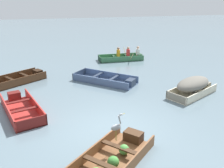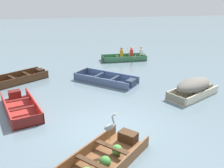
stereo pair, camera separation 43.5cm
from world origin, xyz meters
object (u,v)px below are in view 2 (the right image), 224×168
Objects in this scene: dinghy_wooden_brown_foreground at (106,158)px; skiff_dark_varnish_outer_moored at (23,78)px; skiff_cream_far_moored at (194,86)px; skiff_red_near_moored at (20,106)px; rowboat_green_with_crew at (127,57)px; heron_on_dinghy at (110,126)px; skiff_slate_blue_mid_moored at (108,80)px.

skiff_dark_varnish_outer_moored is at bearing 112.90° from dinghy_wooden_brown_foreground.
skiff_dark_varnish_outer_moored is at bearing 155.16° from skiff_cream_far_moored.
skiff_dark_varnish_outer_moored is (-0.38, 3.67, 0.00)m from skiff_red_near_moored.
rowboat_green_with_crew is (-1.38, 6.81, -0.24)m from skiff_cream_far_moored.
dinghy_wooden_brown_foreground is 11.26m from rowboat_green_with_crew.
heron_on_dinghy is (-4.51, -3.47, 0.39)m from skiff_cream_far_moored.
skiff_slate_blue_mid_moored is at bearing 143.73° from skiff_cream_far_moored.
dinghy_wooden_brown_foreground is at bearing -100.88° from skiff_slate_blue_mid_moored.
rowboat_green_with_crew is at bearing 73.03° from heron_on_dinghy.
skiff_red_near_moored is at bearing 179.98° from skiff_cream_far_moored.
rowboat_green_with_crew reaches higher than dinghy_wooden_brown_foreground.
rowboat_green_with_crew is (2.09, 4.26, 0.10)m from skiff_slate_blue_mid_moored.
skiff_cream_far_moored reaches higher than skiff_dark_varnish_outer_moored.
dinghy_wooden_brown_foreground is 1.08× the size of skiff_cream_far_moored.
heron_on_dinghy is (0.20, 0.48, 0.71)m from dinghy_wooden_brown_foreground.
skiff_dark_varnish_outer_moored reaches higher than dinghy_wooden_brown_foreground.
skiff_cream_far_moored reaches higher than skiff_red_near_moored.
skiff_slate_blue_mid_moored is (4.09, 2.54, -0.02)m from skiff_red_near_moored.
heron_on_dinghy reaches higher than skiff_slate_blue_mid_moored.
skiff_red_near_moored reaches higher than skiff_slate_blue_mid_moored.
skiff_dark_varnish_outer_moored is at bearing 115.61° from heron_on_dinghy.
skiff_red_near_moored is 0.96× the size of skiff_slate_blue_mid_moored.
skiff_red_near_moored is 3.79× the size of heron_on_dinghy.
skiff_cream_far_moored is 6.95m from rowboat_green_with_crew.
skiff_red_near_moored is at bearing -148.09° from skiff_slate_blue_mid_moored.
dinghy_wooden_brown_foreground is 6.16m from skiff_cream_far_moored.
heron_on_dinghy reaches higher than skiff_cream_far_moored.
skiff_cream_far_moored is at bearing 39.92° from dinghy_wooden_brown_foreground.
skiff_slate_blue_mid_moored is 6.15m from heron_on_dinghy.
dinghy_wooden_brown_foreground is 4.86m from skiff_red_near_moored.
heron_on_dinghy reaches higher than skiff_red_near_moored.
heron_on_dinghy is at bearing -106.97° from rowboat_green_with_crew.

